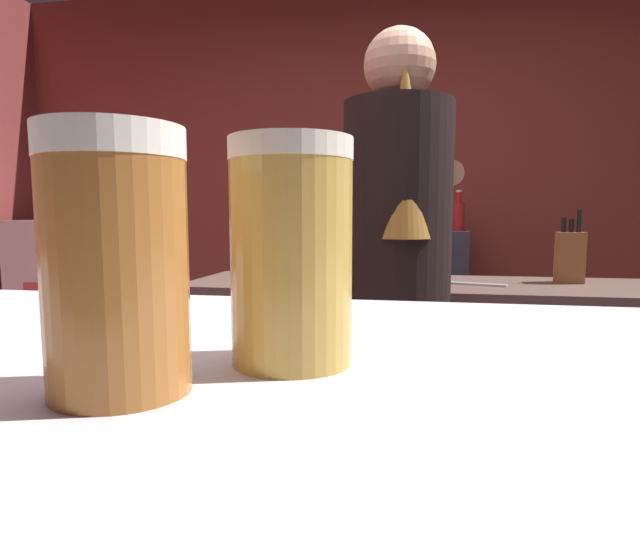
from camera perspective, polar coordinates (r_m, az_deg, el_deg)
wall_back at (r=3.65m, az=7.17°, el=9.21°), size 5.20×0.10×2.70m
prep_counter at (r=2.29m, az=13.53°, el=-11.92°), size 2.10×0.60×0.93m
back_shelf at (r=3.42m, az=8.08°, el=-4.07°), size 0.83×0.36×1.10m
mini_fridge at (r=3.96m, az=-24.65°, el=-2.69°), size 0.60×0.58×1.17m
bartender at (r=1.72m, az=8.13°, el=1.11°), size 0.48×0.54×1.76m
knife_block at (r=2.34m, az=24.97°, el=2.29°), size 0.10×0.08×0.29m
mixing_bowl at (r=2.20m, az=-5.55°, el=0.62°), size 0.20×0.20×0.06m
chefs_knife at (r=2.14m, az=16.04°, el=-0.41°), size 0.24×0.10×0.01m
pint_glass_near at (r=0.37m, az=-3.04°, el=2.89°), size 0.08×0.08×0.15m
pint_glass_far at (r=0.33m, az=-20.78°, el=1.73°), size 0.08×0.08×0.15m
bottle_soy at (r=3.32m, az=5.64°, el=6.48°), size 0.05×0.05×0.19m
bottle_vinegar at (r=3.35m, az=14.44°, el=6.68°), size 0.07×0.07×0.24m
bottle_olive_oil at (r=3.28m, az=10.89°, el=6.32°), size 0.06×0.06×0.18m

